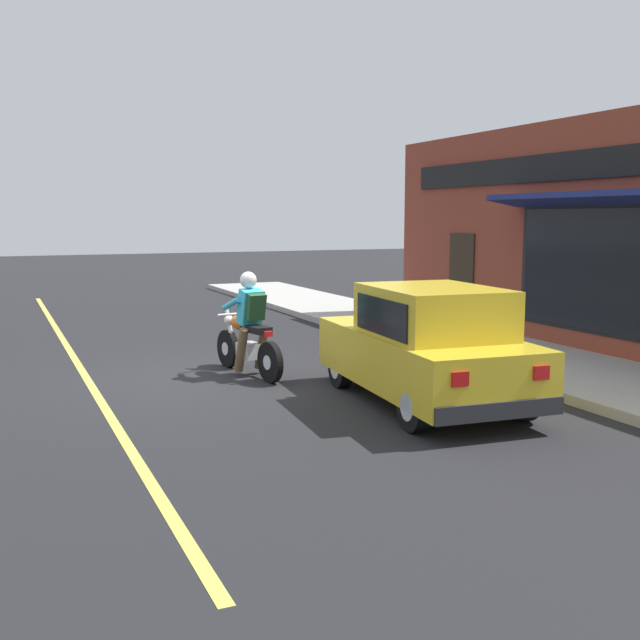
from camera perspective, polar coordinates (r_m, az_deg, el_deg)
The scene contains 7 objects.
ground_plane at distance 11.86m, azimuth -8.38°, elevation -4.16°, with size 80.00×80.00×0.00m, color black.
sidewalk_curb at distance 16.54m, azimuth 6.03°, elevation -0.47°, with size 2.60×22.00×0.14m, color #ADAAA3.
lane_stripe at distance 14.46m, azimuth -18.49°, elevation -2.31°, with size 0.12×19.80×0.01m, color #D1C64C.
storefront_building at distance 14.33m, azimuth 18.85°, elevation 6.06°, with size 1.25×11.31×4.20m.
motorcycle_with_rider at distance 11.68m, azimuth -5.47°, elevation -0.92°, with size 0.68×2.01×1.62m.
car_hatchback at distance 9.90m, azimuth 8.08°, elevation -2.03°, with size 1.94×3.90×1.57m.
traffic_cone at distance 17.66m, azimuth 4.72°, elevation 1.26°, with size 0.36×0.36×0.60m.
Camera 1 is at (-3.05, -11.20, 2.45)m, focal length 42.00 mm.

